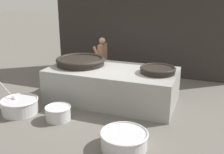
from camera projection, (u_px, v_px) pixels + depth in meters
name	position (u px, v px, depth m)	size (l,w,h in m)	color
ground_plane	(112.00, 100.00, 7.61)	(60.00, 60.00, 0.00)	#666059
back_wall	(140.00, 17.00, 9.51)	(6.72, 0.24, 4.29)	#2D2826
hearth_platform	(112.00, 85.00, 7.46)	(3.57, 1.80, 0.95)	gray
giant_wok_near	(81.00, 61.00, 7.72)	(1.44, 1.44, 0.21)	black
giant_wok_far	(158.00, 70.00, 6.93)	(0.95, 0.95, 0.17)	black
cook	(102.00, 59.00, 8.87)	(0.37, 0.57, 1.56)	#9E7551
prep_bowl_vegetables	(20.00, 105.00, 6.76)	(1.23, 0.95, 0.77)	silver
prep_bowl_meat	(124.00, 139.00, 5.24)	(0.98, 0.98, 0.34)	silver
prep_bowl_extra	(58.00, 113.00, 6.40)	(0.63, 0.63, 0.34)	silver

